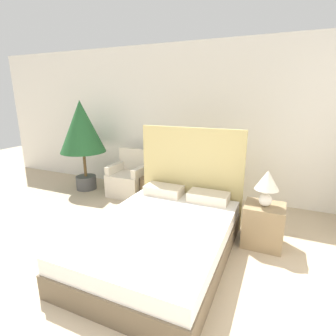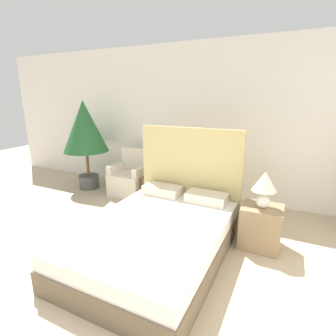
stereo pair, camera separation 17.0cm
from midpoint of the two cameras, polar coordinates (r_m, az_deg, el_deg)
ground_plane at (r=2.81m, az=-23.82°, el=-29.82°), size 16.00×16.00×0.00m
wall_back at (r=5.15m, az=5.41°, el=9.93°), size 10.00×0.06×2.90m
bed at (r=3.38m, az=-2.52°, el=-14.00°), size 1.60×2.26×1.49m
armchair_near_window_left at (r=5.34m, az=-9.51°, el=-2.80°), size 0.69×0.63×0.90m
armchair_near_window_right at (r=4.90m, az=0.09°, el=-4.28°), size 0.73×0.67×0.90m
potted_palm at (r=5.69m, az=-19.10°, el=7.87°), size 0.92×0.92×1.86m
nightstand at (r=3.75m, az=18.74°, el=-11.68°), size 0.51×0.45×0.57m
table_lamp at (r=3.50m, az=19.46°, el=-3.19°), size 0.30×0.30×0.48m
side_table at (r=5.07m, az=-5.28°, el=-4.49°), size 0.34×0.34×0.43m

